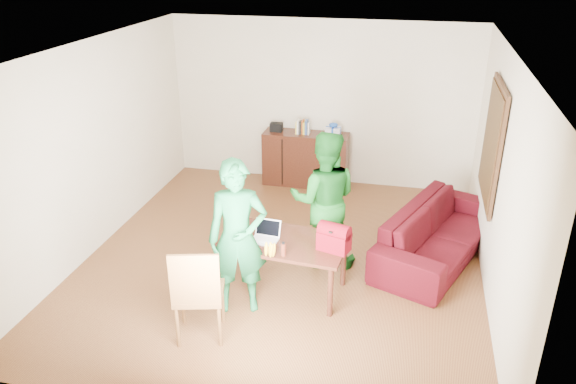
% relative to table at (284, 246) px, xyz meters
% --- Properties ---
extents(room, '(5.20, 5.70, 2.90)m').
position_rel_table_xyz_m(room, '(-0.17, 0.79, 0.72)').
color(room, '#472011').
rests_on(room, ground).
extents(table, '(1.50, 0.93, 0.67)m').
position_rel_table_xyz_m(table, '(0.00, 0.00, 0.00)').
color(table, black).
rests_on(table, ground).
extents(chair, '(0.60, 0.58, 1.08)m').
position_rel_table_xyz_m(chair, '(-0.66, -1.00, -0.28)').
color(chair, brown).
rests_on(chair, ground).
extents(person_near, '(0.74, 0.60, 1.77)m').
position_rel_table_xyz_m(person_near, '(-0.41, -0.43, 0.29)').
color(person_near, '#166635').
rests_on(person_near, ground).
extents(person_far, '(0.94, 0.78, 1.76)m').
position_rel_table_xyz_m(person_far, '(0.33, 0.74, 0.29)').
color(person_far, '#145A19').
rests_on(person_far, ground).
extents(laptop, '(0.32, 0.23, 0.21)m').
position_rel_table_xyz_m(laptop, '(-0.21, -0.08, 0.12)').
color(laptop, white).
rests_on(laptop, table).
extents(bananas, '(0.19, 0.14, 0.06)m').
position_rel_table_xyz_m(bananas, '(-0.07, -0.38, 0.11)').
color(bananas, gold).
rests_on(bananas, table).
extents(bottle, '(0.07, 0.07, 0.16)m').
position_rel_table_xyz_m(bottle, '(0.07, -0.33, 0.16)').
color(bottle, '#572114').
rests_on(bottle, table).
extents(red_bag, '(0.39, 0.29, 0.25)m').
position_rel_table_xyz_m(red_bag, '(0.59, -0.09, 0.21)').
color(red_bag, maroon).
rests_on(red_bag, table).
extents(sofa, '(1.71, 2.49, 0.68)m').
position_rel_table_xyz_m(sofa, '(1.77, 1.22, -0.25)').
color(sofa, '#38070B').
rests_on(sofa, ground).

